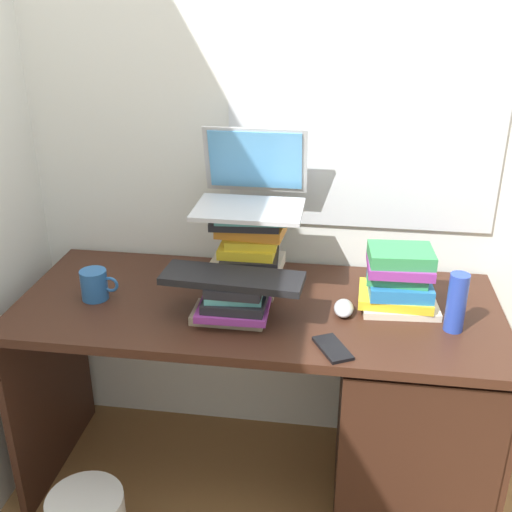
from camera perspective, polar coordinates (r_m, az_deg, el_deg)
The scene contains 12 objects.
ground_plane at distance 2.43m, azimuth 0.09°, elevation -19.89°, with size 6.00×6.00×0.00m, color olive.
wall_back at distance 2.15m, azimuth 1.66°, elevation 13.65°, with size 6.00×0.06×2.60m.
desk at distance 2.14m, azimuth 10.74°, elevation -13.25°, with size 1.53×0.64×0.74m.
book_stack_tall at distance 2.02m, azimuth -0.67°, elevation 0.41°, with size 0.25×0.21×0.27m.
book_stack_keyboard_riser at distance 1.87m, azimuth -2.05°, elevation -4.20°, with size 0.23×0.18×0.12m.
book_stack_side at distance 1.98m, azimuth 12.88°, elevation -2.17°, with size 0.25×0.19×0.20m.
laptop at distance 2.01m, azimuth -0.40°, elevation 6.20°, with size 0.34×0.29×0.24m.
keyboard at distance 1.84m, azimuth -2.16°, elevation -2.04°, with size 0.42×0.14×0.02m, color black.
computer_mouse at distance 1.94m, azimuth 8.01°, elevation -4.73°, with size 0.06×0.10×0.04m, color #A5A8AD.
mug at distance 2.06m, azimuth -14.50°, elevation -2.55°, with size 0.12×0.09×0.10m.
water_bottle at distance 1.89m, azimuth 17.83°, elevation -4.07°, with size 0.06×0.06×0.18m, color #263FA5.
cell_phone at distance 1.76m, azimuth 7.00°, elevation -8.36°, with size 0.07×0.14×0.01m, color black.
Camera 1 is at (0.25, -1.73, 1.69)m, focal length 43.83 mm.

